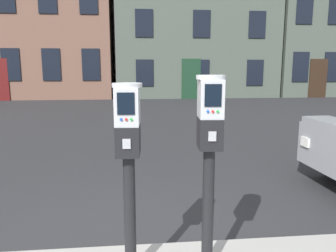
% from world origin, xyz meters
% --- Properties ---
extents(parking_meter_near_kerb, '(0.23, 0.26, 1.49)m').
position_xyz_m(parking_meter_near_kerb, '(0.08, -0.21, 1.16)').
color(parking_meter_near_kerb, black).
rests_on(parking_meter_near_kerb, sidewalk_slab).
extents(parking_meter_twin_adjacent, '(0.23, 0.26, 1.54)m').
position_xyz_m(parking_meter_twin_adjacent, '(0.69, -0.21, 1.20)').
color(parking_meter_twin_adjacent, black).
rests_on(parking_meter_twin_adjacent, sidewalk_slab).
extents(townhouse_brick_corner, '(8.88, 5.19, 9.96)m').
position_xyz_m(townhouse_brick_corner, '(3.67, 17.48, 4.98)').
color(townhouse_brick_corner, '#4C564C').
rests_on(townhouse_brick_corner, ground_plane).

